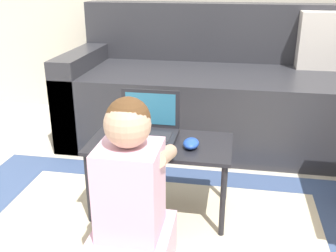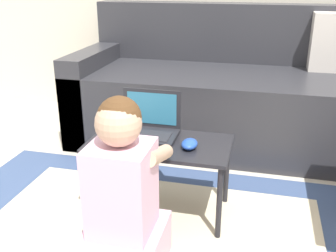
{
  "view_description": "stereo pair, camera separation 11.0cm",
  "coord_description": "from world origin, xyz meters",
  "px_view_note": "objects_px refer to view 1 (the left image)",
  "views": [
    {
      "loc": [
        0.26,
        -1.33,
        1.06
      ],
      "look_at": [
        -0.03,
        0.28,
        0.42
      ],
      "focal_mm": 42.0,
      "sensor_mm": 36.0,
      "label": 1
    },
    {
      "loc": [
        0.37,
        -1.31,
        1.06
      ],
      "look_at": [
        -0.03,
        0.28,
        0.42
      ],
      "focal_mm": 42.0,
      "sensor_mm": 36.0,
      "label": 2
    }
  ],
  "objects_px": {
    "couch": "(225,94)",
    "laptop_desk": "(160,151)",
    "computer_mouse": "(191,143)",
    "person_seated": "(131,205)",
    "laptop": "(147,129)"
  },
  "relations": [
    {
      "from": "laptop_desk",
      "to": "computer_mouse",
      "type": "distance_m",
      "value": 0.16
    },
    {
      "from": "laptop",
      "to": "person_seated",
      "type": "height_order",
      "value": "person_seated"
    },
    {
      "from": "person_seated",
      "to": "laptop",
      "type": "bearing_deg",
      "value": 95.69
    },
    {
      "from": "laptop_desk",
      "to": "laptop",
      "type": "distance_m",
      "value": 0.12
    },
    {
      "from": "couch",
      "to": "laptop",
      "type": "relative_size",
      "value": 7.38
    },
    {
      "from": "laptop",
      "to": "laptop_desk",
      "type": "bearing_deg",
      "value": -38.19
    },
    {
      "from": "laptop_desk",
      "to": "laptop",
      "type": "xyz_separation_m",
      "value": [
        -0.07,
        0.05,
        0.08
      ]
    },
    {
      "from": "couch",
      "to": "person_seated",
      "type": "distance_m",
      "value": 1.42
    },
    {
      "from": "couch",
      "to": "computer_mouse",
      "type": "distance_m",
      "value": 1.02
    },
    {
      "from": "couch",
      "to": "laptop_desk",
      "type": "bearing_deg",
      "value": -104.28
    },
    {
      "from": "computer_mouse",
      "to": "person_seated",
      "type": "xyz_separation_m",
      "value": [
        -0.16,
        -0.39,
        -0.08
      ]
    },
    {
      "from": "laptop_desk",
      "to": "laptop",
      "type": "relative_size",
      "value": 2.3
    },
    {
      "from": "laptop",
      "to": "person_seated",
      "type": "xyz_separation_m",
      "value": [
        0.05,
        -0.47,
        -0.1
      ]
    },
    {
      "from": "computer_mouse",
      "to": "person_seated",
      "type": "bearing_deg",
      "value": -113.1
    },
    {
      "from": "laptop_desk",
      "to": "person_seated",
      "type": "height_order",
      "value": "person_seated"
    }
  ]
}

